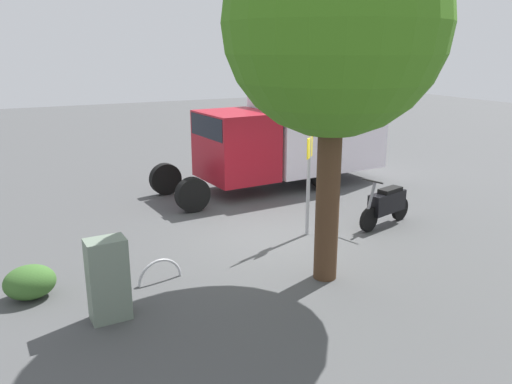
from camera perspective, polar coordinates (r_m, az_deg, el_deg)
name	(u,v)px	position (r m, az deg, el deg)	size (l,w,h in m)	color
ground_plane	(269,236)	(11.56, 1.50, -4.88)	(60.00, 60.00, 0.00)	#48494A
box_truck_near	(293,131)	(15.55, 4.14, 6.74)	(7.12, 2.67, 3.05)	black
motorcycle	(386,204)	(12.48, 14.25, -1.29)	(1.77, 0.73, 1.20)	black
stop_sign	(310,147)	(11.16, 5.96, 5.00)	(0.71, 0.33, 3.01)	#9E9EA3
street_tree	(335,25)	(8.77, 8.70, 17.82)	(3.69, 3.69, 6.29)	#47301E
utility_cabinet	(108,279)	(8.28, -16.07, -9.30)	(0.60, 0.40, 1.31)	slate
bike_rack_hoop	(160,281)	(9.59, -10.55, -9.66)	(0.85, 0.85, 0.05)	#B7B7BC
shrub_near_sign	(30,282)	(9.51, -23.78, -9.13)	(0.84, 0.69, 0.57)	#396429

